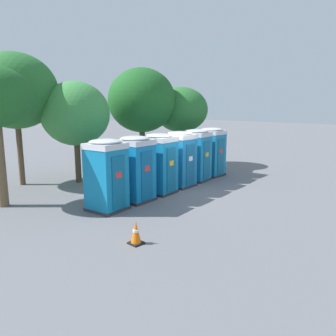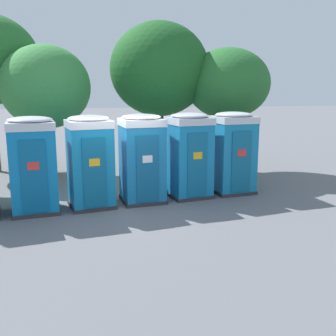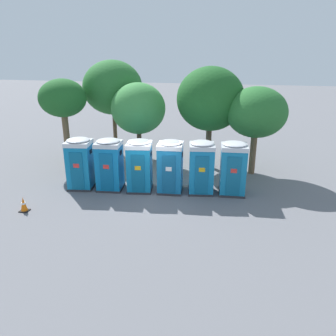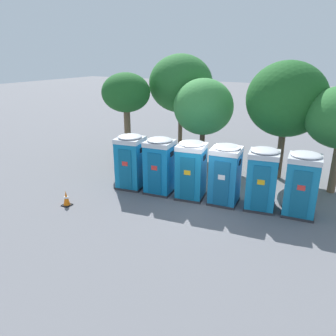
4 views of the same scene
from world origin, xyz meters
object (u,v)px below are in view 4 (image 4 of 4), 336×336
(portapotty_4, at_px, (262,179))
(street_tree_3, at_px, (287,100))
(portapotty_5, at_px, (302,184))
(street_tree_4, at_px, (126,94))
(portapotty_0, at_px, (131,161))
(portapotty_1, at_px, (160,165))
(portapotty_3, at_px, (225,174))
(portapotty_2, at_px, (191,170))
(street_tree_1, at_px, (203,107))
(traffic_cone, at_px, (66,199))
(street_tree_2, at_px, (181,84))

(portapotty_4, xyz_separation_m, street_tree_3, (-0.10, 3.92, 2.67))
(portapotty_5, distance_m, street_tree_4, 10.35)
(portapotty_0, distance_m, portapotty_1, 1.48)
(portapotty_3, height_order, street_tree_3, street_tree_3)
(portapotty_3, bearing_deg, portapotty_2, -172.49)
(portapotty_1, xyz_separation_m, portapotty_5, (5.87, 0.79, -0.00))
(portapotty_0, distance_m, street_tree_4, 4.74)
(portapotty_0, height_order, portapotty_4, same)
(portapotty_5, relative_size, street_tree_1, 0.53)
(portapotty_4, bearing_deg, traffic_cone, -152.05)
(portapotty_1, distance_m, street_tree_1, 4.87)
(street_tree_2, bearing_deg, portapotty_1, -70.92)
(portapotty_3, bearing_deg, street_tree_1, 124.92)
(street_tree_1, bearing_deg, street_tree_3, 1.12)
(portapotty_3, bearing_deg, street_tree_2, 132.06)
(portapotty_4, relative_size, portapotty_5, 1.00)
(portapotty_3, distance_m, street_tree_2, 8.01)
(portapotty_2, height_order, street_tree_1, street_tree_1)
(portapotty_1, bearing_deg, portapotty_2, 6.49)
(street_tree_3, relative_size, traffic_cone, 8.96)
(street_tree_3, relative_size, street_tree_4, 1.14)
(street_tree_2, xyz_separation_m, street_tree_3, (6.33, -1.35, -0.36))
(portapotty_2, relative_size, portapotty_5, 1.00)
(portapotty_5, relative_size, street_tree_3, 0.44)
(portapotty_0, xyz_separation_m, street_tree_3, (5.77, 4.68, 2.67))
(street_tree_4, bearing_deg, street_tree_1, 20.39)
(portapotty_2, height_order, street_tree_4, street_tree_4)
(portapotty_1, xyz_separation_m, street_tree_1, (0.10, 4.43, 2.00))
(portapotty_0, height_order, street_tree_2, street_tree_2)
(portapotty_0, relative_size, street_tree_4, 0.50)
(street_tree_2, bearing_deg, portapotty_3, -47.94)
(street_tree_1, distance_m, street_tree_2, 2.76)
(portapotty_4, relative_size, street_tree_1, 0.53)
(portapotty_4, bearing_deg, street_tree_2, 140.68)
(portapotty_4, xyz_separation_m, street_tree_2, (-6.43, 5.27, 3.03))
(portapotty_0, distance_m, traffic_cone, 3.35)
(portapotty_3, relative_size, portapotty_5, 1.00)
(portapotty_1, relative_size, street_tree_3, 0.44)
(portapotty_2, height_order, traffic_cone, portapotty_2)
(portapotty_0, distance_m, street_tree_2, 6.77)
(street_tree_2, height_order, traffic_cone, street_tree_2)
(portapotty_0, distance_m, portapotty_4, 5.92)
(street_tree_2, relative_size, street_tree_4, 1.19)
(street_tree_2, bearing_deg, portapotty_5, -32.75)
(portapotty_3, relative_size, street_tree_3, 0.44)
(street_tree_2, bearing_deg, portapotty_0, -84.72)
(portapotty_5, height_order, street_tree_2, street_tree_2)
(portapotty_1, height_order, street_tree_2, street_tree_2)
(street_tree_2, xyz_separation_m, street_tree_4, (-1.87, -2.92, -0.39))
(portapotty_4, distance_m, portapotty_5, 1.48)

